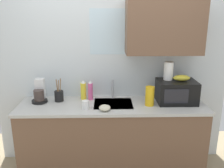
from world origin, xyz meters
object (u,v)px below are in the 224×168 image
object	(u,v)px
mug_white	(85,105)
utensil_crock	(59,96)
paper_towel_roll	(168,71)
microwave	(176,92)
coffee_maker	(40,93)
cereal_canister	(150,96)
dish_soap_bottle_pink	(90,91)
small_bowl	(105,108)
dish_soap_bottle_yellow	(83,90)
banana_bunch	(182,78)

from	to	relation	value
mug_white	utensil_crock	xyz separation A→B (m)	(-0.35, 0.26, 0.02)
paper_towel_roll	microwave	bearing A→B (deg)	-27.38
paper_towel_roll	coffee_maker	distance (m)	1.58
cereal_canister	mug_white	distance (m)	0.75
mug_white	utensil_crock	distance (m)	0.43
coffee_maker	utensil_crock	xyz separation A→B (m)	(0.23, 0.01, -0.03)
paper_towel_roll	cereal_canister	world-z (taller)	paper_towel_roll
cereal_canister	microwave	bearing A→B (deg)	16.17
paper_towel_roll	cereal_canister	xyz separation A→B (m)	(-0.24, -0.15, -0.27)
dish_soap_bottle_pink	small_bowl	xyz separation A→B (m)	(0.18, -0.36, -0.08)
utensil_crock	coffee_maker	bearing A→B (deg)	-177.14
dish_soap_bottle_yellow	mug_white	xyz separation A→B (m)	(0.05, -0.32, -0.07)
microwave	small_bowl	bearing A→B (deg)	-163.97
microwave	paper_towel_roll	xyz separation A→B (m)	(-0.10, 0.05, 0.24)
banana_bunch	coffee_maker	distance (m)	1.72
dish_soap_bottle_yellow	cereal_canister	xyz separation A→B (m)	(0.80, -0.23, -0.00)
paper_towel_roll	mug_white	distance (m)	1.07
microwave	utensil_crock	world-z (taller)	utensil_crock
cereal_canister	dish_soap_bottle_yellow	bearing A→B (deg)	163.69
dish_soap_bottle_pink	cereal_canister	distance (m)	0.74
dish_soap_bottle_pink	cereal_canister	size ratio (longest dim) A/B	1.09
paper_towel_roll	dish_soap_bottle_pink	bearing A→B (deg)	176.17
microwave	utensil_crock	distance (m)	1.43
dish_soap_bottle_pink	mug_white	xyz separation A→B (m)	(-0.04, -0.30, -0.07)
dish_soap_bottle_pink	dish_soap_bottle_yellow	world-z (taller)	dish_soap_bottle_pink
dish_soap_bottle_pink	cereal_canister	world-z (taller)	dish_soap_bottle_pink
paper_towel_roll	utensil_crock	size ratio (longest dim) A/B	0.77
dish_soap_bottle_yellow	utensil_crock	world-z (taller)	utensil_crock
microwave	mug_white	xyz separation A→B (m)	(-1.08, -0.19, -0.09)
coffee_maker	dish_soap_bottle_yellow	xyz separation A→B (m)	(0.53, 0.07, 0.01)
banana_bunch	paper_towel_roll	size ratio (longest dim) A/B	0.91
banana_bunch	small_bowl	world-z (taller)	banana_bunch
banana_bunch	paper_towel_roll	xyz separation A→B (m)	(-0.15, 0.05, 0.08)
dish_soap_bottle_pink	microwave	bearing A→B (deg)	-6.28
small_bowl	microwave	bearing A→B (deg)	16.03
paper_towel_roll	small_bowl	distance (m)	0.89
dish_soap_bottle_pink	paper_towel_roll	bearing A→B (deg)	-3.83
coffee_maker	utensil_crock	distance (m)	0.23
microwave	cereal_canister	xyz separation A→B (m)	(-0.34, -0.10, -0.02)
microwave	paper_towel_roll	world-z (taller)	paper_towel_roll
microwave	utensil_crock	bearing A→B (deg)	177.14
banana_bunch	dish_soap_bottle_pink	xyz separation A→B (m)	(-1.10, 0.11, -0.19)
banana_bunch	coffee_maker	xyz separation A→B (m)	(-1.71, 0.06, -0.20)
utensil_crock	small_bowl	size ratio (longest dim) A/B	2.21
dish_soap_bottle_yellow	utensil_crock	size ratio (longest dim) A/B	0.85
dish_soap_bottle_pink	utensil_crock	size ratio (longest dim) A/B	0.86
paper_towel_roll	utensil_crock	bearing A→B (deg)	179.15
dish_soap_bottle_yellow	small_bowl	bearing A→B (deg)	-54.80
cereal_canister	utensil_crock	world-z (taller)	utensil_crock
paper_towel_roll	dish_soap_bottle_pink	xyz separation A→B (m)	(-0.95, 0.06, -0.26)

